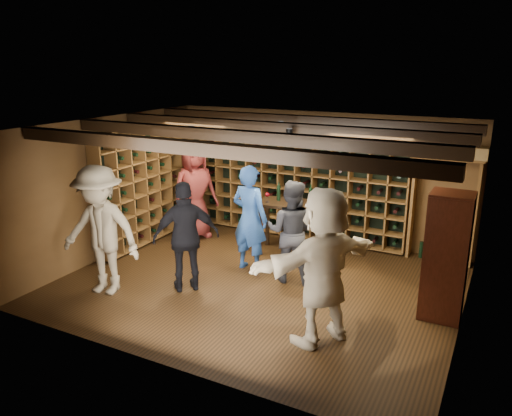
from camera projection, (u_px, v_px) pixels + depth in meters
The scene contains 13 objects.
ground at pixel (259, 283), 7.98m from camera, with size 6.00×6.00×0.00m, color black.
room_shell at pixel (261, 132), 7.34m from camera, with size 6.00×6.00×6.00m.
wine_rack_back at pixel (289, 180), 9.87m from camera, with size 4.65×0.30×2.20m.
wine_rack_left at pixel (148, 184), 9.60m from camera, with size 0.30×2.65×2.20m.
crate_shelf at pixel (448, 174), 8.45m from camera, with size 1.20×0.32×2.07m.
display_cabinet at pixel (445, 259), 6.71m from camera, with size 0.55×0.50×1.75m.
man_blue_shirt at pixel (250, 218), 8.28m from camera, with size 0.66×0.43×1.81m, color navy.
man_grey_suit at pixel (291, 231), 7.88m from camera, with size 0.81×0.63×1.66m, color black.
guest_red_floral at pixel (195, 190), 9.85m from camera, with size 0.94×0.61×1.92m, color maroon.
guest_woman_black at pixel (186, 237), 7.54m from camera, with size 1.01×0.42×1.72m, color black.
guest_khaki at pixel (101, 231), 7.43m from camera, with size 1.28×0.74×1.98m, color #7E7057.
guest_beige at pixel (323, 266), 6.09m from camera, with size 1.87×0.59×2.01m, color tan.
tasting_table at pixel (295, 209), 9.01m from camera, with size 1.38×0.86×1.25m.
Camera 1 is at (3.30, -6.52, 3.42)m, focal length 35.00 mm.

